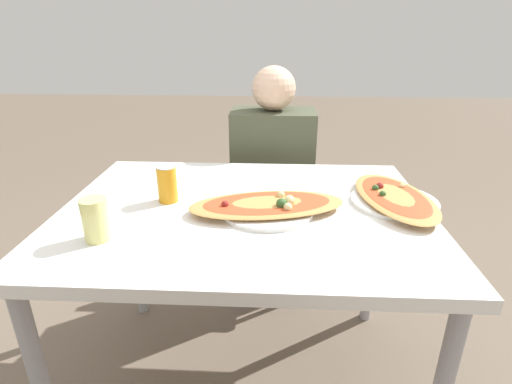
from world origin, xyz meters
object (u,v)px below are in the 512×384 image
chair_far_seated (272,193)px  drink_glass (95,220)px  person_seated (272,167)px  dining_table (245,227)px  pizza_second (395,198)px  pizza_main (267,206)px  soda_can (167,184)px

chair_far_seated → drink_glass: (-0.48, -1.02, 0.34)m
chair_far_seated → person_seated: size_ratio=0.76×
dining_table → pizza_second: pizza_second is taller
person_seated → pizza_main: (-0.01, -0.70, 0.11)m
person_seated → pizza_second: bearing=124.4°
chair_far_seated → soda_can: bearing=64.8°
drink_glass → pizza_second: (0.90, 0.29, -0.04)m
soda_can → pizza_second: soda_can is taller
chair_far_seated → pizza_main: chair_far_seated is taller
soda_can → drink_glass: size_ratio=1.01×
pizza_main → pizza_second: 0.44m
chair_far_seated → drink_glass: size_ratio=7.17×
dining_table → chair_far_seated: size_ratio=1.37×
dining_table → pizza_main: (0.08, -0.02, 0.09)m
person_seated → drink_glass: 1.04m
pizza_main → drink_glass: (-0.47, -0.21, 0.04)m
dining_table → drink_glass: drink_glass is taller
person_seated → soda_can: person_seated is taller
dining_table → person_seated: (0.08, 0.67, -0.01)m
dining_table → pizza_second: size_ratio=2.58×
pizza_main → soda_can: bearing=169.1°
chair_far_seated → pizza_main: size_ratio=1.65×
dining_table → drink_glass: (-0.40, -0.23, 0.14)m
person_seated → pizza_main: size_ratio=2.17×
chair_far_seated → pizza_main: 0.87m
person_seated → soda_can: 0.74m
chair_far_seated → pizza_second: 0.89m
person_seated → dining_table: bearing=82.9°
soda_can → drink_glass: (-0.13, -0.27, -0.00)m
drink_glass → pizza_second: size_ratio=0.26×
person_seated → pizza_main: person_seated is taller
person_seated → soda_can: (-0.35, -0.63, 0.15)m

